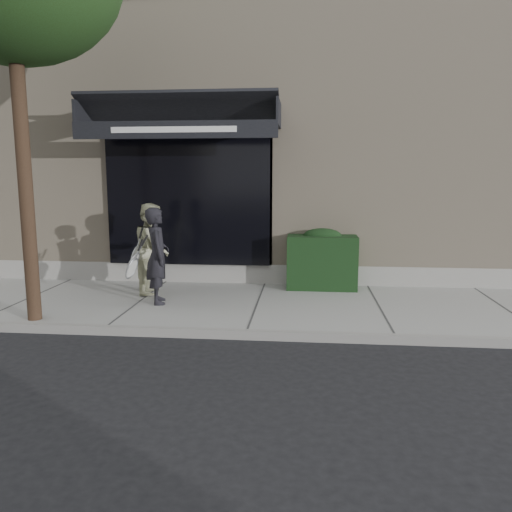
# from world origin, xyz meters

# --- Properties ---
(ground) EXTENTS (80.00, 80.00, 0.00)m
(ground) POSITION_xyz_m (0.00, 0.00, 0.00)
(ground) COLOR black
(ground) RESTS_ON ground
(sidewalk) EXTENTS (20.00, 3.00, 0.12)m
(sidewalk) POSITION_xyz_m (0.00, 0.00, 0.06)
(sidewalk) COLOR #9A9994
(sidewalk) RESTS_ON ground
(curb) EXTENTS (20.00, 0.10, 0.14)m
(curb) POSITION_xyz_m (0.00, -1.55, 0.07)
(curb) COLOR gray
(curb) RESTS_ON ground
(building_facade) EXTENTS (14.30, 8.04, 5.64)m
(building_facade) POSITION_xyz_m (-0.01, 4.96, 2.74)
(building_facade) COLOR #C5B296
(building_facade) RESTS_ON ground
(hedge) EXTENTS (1.30, 0.70, 1.14)m
(hedge) POSITION_xyz_m (1.10, 1.25, 0.66)
(hedge) COLOR black
(hedge) RESTS_ON sidewalk
(pedestrian_front) EXTENTS (0.70, 0.84, 1.60)m
(pedestrian_front) POSITION_xyz_m (-1.65, -0.17, 0.92)
(pedestrian_front) COLOR black
(pedestrian_front) RESTS_ON sidewalk
(pedestrian_back) EXTENTS (0.70, 0.91, 1.63)m
(pedestrian_back) POSITION_xyz_m (-1.95, 0.53, 0.93)
(pedestrian_back) COLOR #B2B28F
(pedestrian_back) RESTS_ON sidewalk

